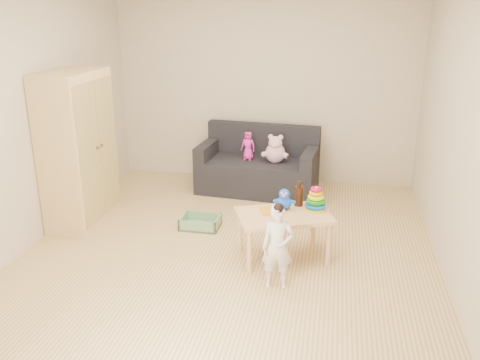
% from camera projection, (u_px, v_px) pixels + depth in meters
% --- Properties ---
extents(room, '(4.50, 4.50, 4.50)m').
position_uv_depth(room, '(230.00, 121.00, 4.64)').
color(room, '#DABB75').
rests_on(room, ground).
extents(wardrobe, '(0.46, 0.93, 1.67)m').
position_uv_depth(wardrobe, '(78.00, 149.00, 5.47)').
color(wardrobe, '#E4B57D').
rests_on(wardrobe, ground).
extents(sofa, '(1.56, 0.88, 0.42)m').
position_uv_depth(sofa, '(257.00, 176.00, 6.58)').
color(sofa, black).
rests_on(sofa, ground).
extents(play_table, '(1.00, 0.83, 0.45)m').
position_uv_depth(play_table, '(283.00, 236.00, 4.83)').
color(play_table, '#DFB07A').
rests_on(play_table, ground).
extents(storage_bin, '(0.42, 0.31, 0.12)m').
position_uv_depth(storage_bin, '(200.00, 222.00, 5.55)').
color(storage_bin, gray).
rests_on(storage_bin, ground).
extents(toddler, '(0.29, 0.21, 0.73)m').
position_uv_depth(toddler, '(278.00, 248.00, 4.29)').
color(toddler, silver).
rests_on(toddler, ground).
extents(pink_bear, '(0.33, 0.31, 0.30)m').
position_uv_depth(pink_bear, '(275.00, 151.00, 6.37)').
color(pink_bear, '#EAACC7').
rests_on(pink_bear, sofa).
extents(doll, '(0.20, 0.15, 0.36)m').
position_uv_depth(doll, '(248.00, 146.00, 6.48)').
color(doll, '#EA2BAD').
rests_on(doll, sofa).
extents(ring_stacker, '(0.20, 0.20, 0.23)m').
position_uv_depth(ring_stacker, '(316.00, 201.00, 4.82)').
color(ring_stacker, '#F4F00C').
rests_on(ring_stacker, play_table).
extents(brown_bottle, '(0.09, 0.09, 0.25)m').
position_uv_depth(brown_bottle, '(299.00, 195.00, 4.92)').
color(brown_bottle, black).
rests_on(brown_bottle, play_table).
extents(blue_plush, '(0.20, 0.17, 0.21)m').
position_uv_depth(blue_plush, '(284.00, 199.00, 4.83)').
color(blue_plush, blue).
rests_on(blue_plush, play_table).
extents(wooden_figure, '(0.05, 0.04, 0.11)m').
position_uv_depth(wooden_figure, '(278.00, 211.00, 4.68)').
color(wooden_figure, '#5B251C').
rests_on(wooden_figure, play_table).
extents(yellow_book, '(0.25, 0.25, 0.01)m').
position_uv_depth(yellow_book, '(271.00, 211.00, 4.81)').
color(yellow_book, orange).
rests_on(yellow_book, play_table).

